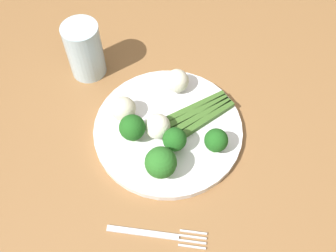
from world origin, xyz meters
name	(u,v)px	position (x,y,z in m)	size (l,w,h in m)	color
ground_plane	(162,233)	(0.00, 0.00, -0.01)	(6.00, 6.00, 0.02)	#B7A88E
dining_table	(158,145)	(0.00, 0.00, 0.62)	(1.15, 0.95, 0.73)	olive
plate	(168,130)	(0.03, 0.02, 0.74)	(0.28, 0.28, 0.01)	white
asparagus_bundle	(196,116)	(0.02, 0.07, 0.75)	(0.12, 0.16, 0.01)	#3D6626
broccoli_left	(159,163)	(0.13, 0.00, 0.78)	(0.05, 0.05, 0.07)	#568E33
broccoli_front	(132,128)	(0.05, -0.05, 0.78)	(0.05, 0.05, 0.06)	#4C7F2B
broccoli_right	(216,141)	(0.09, 0.10, 0.78)	(0.04, 0.04, 0.05)	#4C7F2B
broccoli_back	(175,140)	(0.08, 0.03, 0.78)	(0.04, 0.04, 0.05)	#4C7F2B
cauliflower_front_left	(177,81)	(-0.06, 0.05, 0.77)	(0.05, 0.05, 0.05)	silver
cauliflower_edge	(157,126)	(0.04, 0.00, 0.77)	(0.05, 0.05, 0.05)	white
cauliflower_near_center	(123,108)	(0.00, -0.06, 0.77)	(0.05, 0.05, 0.05)	beige
fork	(158,235)	(0.23, -0.01, 0.73)	(0.05, 0.17, 0.00)	silver
water_glass	(85,50)	(-0.13, -0.13, 0.79)	(0.07, 0.07, 0.12)	silver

